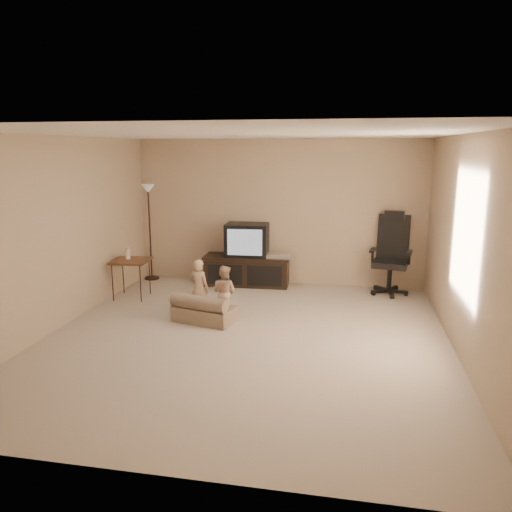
{
  "coord_description": "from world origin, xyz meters",
  "views": [
    {
      "loc": [
        1.24,
        -5.77,
        2.33
      ],
      "look_at": [
        0.02,
        0.6,
        0.93
      ],
      "focal_mm": 35.0,
      "sensor_mm": 36.0,
      "label": 1
    }
  ],
  "objects_px": {
    "side_table": "(130,261)",
    "toddler_left": "(199,289)",
    "child_sofa": "(203,311)",
    "toddler_right": "(224,292)",
    "tv_stand": "(247,260)",
    "office_chair": "(391,264)",
    "floor_lamp": "(149,211)"
  },
  "relations": [
    {
      "from": "side_table",
      "to": "toddler_left",
      "type": "relative_size",
      "value": 1.01
    },
    {
      "from": "child_sofa",
      "to": "toddler_right",
      "type": "relative_size",
      "value": 1.2
    },
    {
      "from": "floor_lamp",
      "to": "side_table",
      "type": "bearing_deg",
      "value": -82.93
    },
    {
      "from": "child_sofa",
      "to": "toddler_left",
      "type": "distance_m",
      "value": 0.34
    },
    {
      "from": "office_chair",
      "to": "toddler_left",
      "type": "bearing_deg",
      "value": -136.71
    },
    {
      "from": "child_sofa",
      "to": "toddler_right",
      "type": "bearing_deg",
      "value": 56.02
    },
    {
      "from": "tv_stand",
      "to": "office_chair",
      "type": "relative_size",
      "value": 1.14
    },
    {
      "from": "office_chair",
      "to": "side_table",
      "type": "xyz_separation_m",
      "value": [
        -4.06,
        -1.05,
        0.12
      ]
    },
    {
      "from": "child_sofa",
      "to": "toddler_left",
      "type": "relative_size",
      "value": 1.1
    },
    {
      "from": "tv_stand",
      "to": "child_sofa",
      "type": "bearing_deg",
      "value": -98.2
    },
    {
      "from": "floor_lamp",
      "to": "toddler_left",
      "type": "bearing_deg",
      "value": -51.49
    },
    {
      "from": "toddler_right",
      "to": "office_chair",
      "type": "bearing_deg",
      "value": -126.34
    },
    {
      "from": "office_chair",
      "to": "toddler_right",
      "type": "bearing_deg",
      "value": -133.21
    },
    {
      "from": "office_chair",
      "to": "toddler_left",
      "type": "xyz_separation_m",
      "value": [
        -2.72,
        -1.75,
        -0.07
      ]
    },
    {
      "from": "side_table",
      "to": "child_sofa",
      "type": "distance_m",
      "value": 1.77
    },
    {
      "from": "tv_stand",
      "to": "side_table",
      "type": "bearing_deg",
      "value": -148.85
    },
    {
      "from": "office_chair",
      "to": "side_table",
      "type": "bearing_deg",
      "value": -155.08
    },
    {
      "from": "office_chair",
      "to": "toddler_left",
      "type": "height_order",
      "value": "office_chair"
    },
    {
      "from": "tv_stand",
      "to": "toddler_right",
      "type": "xyz_separation_m",
      "value": [
        0.04,
        -1.8,
        -0.07
      ]
    },
    {
      "from": "side_table",
      "to": "tv_stand",
      "type": "bearing_deg",
      "value": 33.7
    },
    {
      "from": "side_table",
      "to": "floor_lamp",
      "type": "bearing_deg",
      "value": 97.07
    },
    {
      "from": "side_table",
      "to": "toddler_left",
      "type": "distance_m",
      "value": 1.53
    },
    {
      "from": "tv_stand",
      "to": "toddler_right",
      "type": "bearing_deg",
      "value": -91.17
    },
    {
      "from": "tv_stand",
      "to": "floor_lamp",
      "type": "bearing_deg",
      "value": 175.61
    },
    {
      "from": "toddler_right",
      "to": "side_table",
      "type": "bearing_deg",
      "value": -4.73
    },
    {
      "from": "tv_stand",
      "to": "toddler_left",
      "type": "xyz_separation_m",
      "value": [
        -0.31,
        -1.81,
        -0.03
      ]
    },
    {
      "from": "child_sofa",
      "to": "toddler_right",
      "type": "xyz_separation_m",
      "value": [
        0.24,
        0.22,
        0.22
      ]
    },
    {
      "from": "tv_stand",
      "to": "child_sofa",
      "type": "height_order",
      "value": "tv_stand"
    },
    {
      "from": "tv_stand",
      "to": "office_chair",
      "type": "xyz_separation_m",
      "value": [
        2.41,
        -0.06,
        0.04
      ]
    },
    {
      "from": "side_table",
      "to": "floor_lamp",
      "type": "height_order",
      "value": "floor_lamp"
    },
    {
      "from": "floor_lamp",
      "to": "toddler_left",
      "type": "distance_m",
      "value": 2.53
    },
    {
      "from": "office_chair",
      "to": "toddler_left",
      "type": "relative_size",
      "value": 1.62
    }
  ]
}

